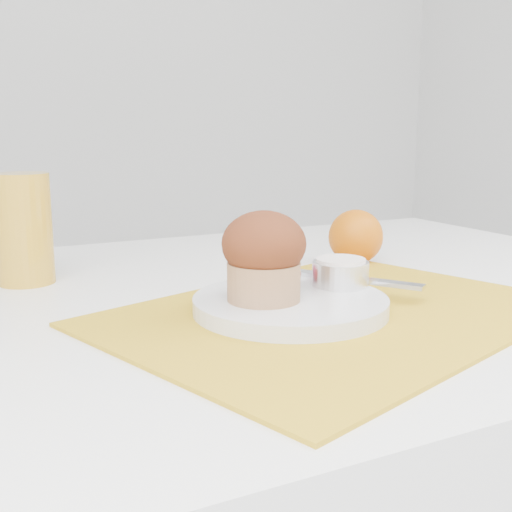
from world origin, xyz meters
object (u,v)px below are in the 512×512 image
muffin (264,256)px  plate (290,304)px  juice_glass (24,229)px  orange (356,237)px

muffin → plate: bearing=-2.5°
plate → muffin: 0.06m
juice_glass → muffin: bearing=-54.5°
juice_glass → orange: bearing=-11.7°
plate → juice_glass: size_ratio=1.47×
orange → muffin: size_ratio=0.85×
orange → juice_glass: bearing=168.3°
orange → juice_glass: (-0.44, 0.09, 0.03)m
juice_glass → muffin: juice_glass is taller
orange → plate: bearing=-139.3°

